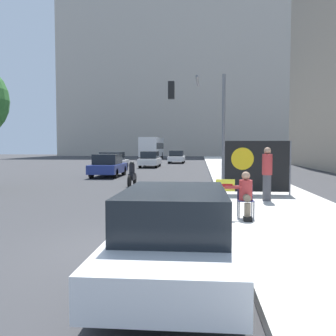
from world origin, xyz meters
The scene contains 15 objects.
ground_plane centered at (0.00, 0.00, 0.00)m, with size 160.00×160.00×0.00m, color #38383A.
sidewalk_curb centered at (3.58, 15.00, 0.09)m, with size 3.69×90.00×0.18m, color beige.
building_backdrop_far centered at (-2.00, 73.09, 16.40)m, with size 52.00×12.00×32.80m.
seated_protester centered at (2.18, 2.74, 0.82)m, with size 0.97×0.77×1.20m.
jogger_on_sidewalk centered at (3.29, 5.92, 1.11)m, with size 0.34×0.34×1.82m.
pedestrian_behind centered at (2.90, 8.07, 1.11)m, with size 0.34×0.34×1.81m.
protest_banner centered at (3.18, 7.61, 1.26)m, with size 2.56×0.06×2.05m.
traffic_light_pole centered at (1.16, 11.36, 3.75)m, with size 2.77×2.54×5.29m.
parked_car_curbside centered at (0.63, -1.17, 0.70)m, with size 1.77×4.75×1.38m.
car_on_road_nearest centered at (-5.04, 17.34, 0.74)m, with size 1.78×4.13×1.50m.
car_on_road_midblock centered at (-6.05, 22.96, 0.76)m, with size 1.87×4.20×1.54m.
car_on_road_distant centered at (-3.74, 28.60, 0.75)m, with size 1.73×4.64×1.52m.
car_on_road_far_lane centered at (-1.73, 37.50, 0.74)m, with size 1.85×4.71×1.48m.
city_bus_on_road centered at (-6.28, 50.12, 1.89)m, with size 2.56×10.81×3.29m.
motorcycle_on_road centered at (-2.42, 11.77, 0.54)m, with size 0.28×2.09×1.26m.
Camera 1 is at (1.01, -6.94, 2.04)m, focal length 40.00 mm.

